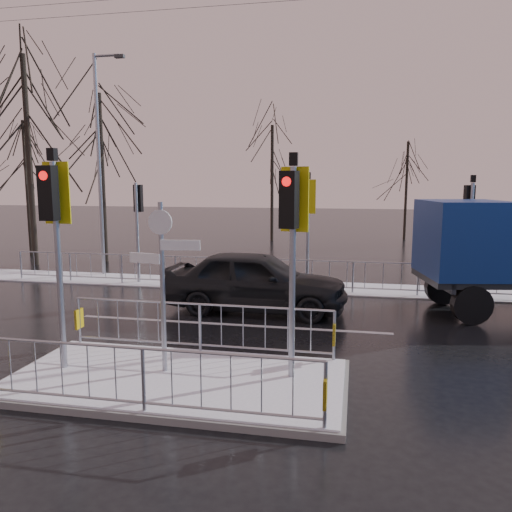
% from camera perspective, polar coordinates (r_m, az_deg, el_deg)
% --- Properties ---
extents(ground, '(120.00, 120.00, 0.00)m').
position_cam_1_polar(ground, '(9.28, -9.04, -14.23)').
color(ground, black).
rests_on(ground, ground).
extents(snow_verge, '(30.00, 2.00, 0.04)m').
position_cam_1_polar(snow_verge, '(17.25, 0.95, -3.38)').
color(snow_verge, white).
rests_on(snow_verge, ground).
extents(lane_markings, '(8.00, 11.38, 0.01)m').
position_cam_1_polar(lane_markings, '(8.99, -9.80, -14.99)').
color(lane_markings, silver).
rests_on(lane_markings, ground).
extents(traffic_island, '(6.00, 3.04, 4.15)m').
position_cam_1_polar(traffic_island, '(9.15, -9.14, -11.94)').
color(traffic_island, slate).
rests_on(traffic_island, ground).
extents(far_kerb_fixtures, '(18.00, 0.65, 3.83)m').
position_cam_1_polar(far_kerb_fixtures, '(16.53, 1.64, -0.38)').
color(far_kerb_fixtures, '#91959E').
rests_on(far_kerb_fixtures, ground).
extents(car_far_lane, '(5.07, 2.14, 1.71)m').
position_cam_1_polar(car_far_lane, '(13.78, -0.02, -2.87)').
color(car_far_lane, black).
rests_on(car_far_lane, ground).
extents(flatbed_truck, '(6.94, 3.53, 3.07)m').
position_cam_1_polar(flatbed_truck, '(14.90, 25.90, 0.17)').
color(flatbed_truck, black).
rests_on(flatbed_truck, ground).
extents(tree_near_a, '(4.75, 4.75, 8.97)m').
position_cam_1_polar(tree_near_a, '(23.48, -24.73, 13.95)').
color(tree_near_a, black).
rests_on(tree_near_a, ground).
extents(tree_near_b, '(4.00, 4.00, 7.55)m').
position_cam_1_polar(tree_near_b, '(23.35, -17.29, 11.99)').
color(tree_near_b, black).
rests_on(tree_near_b, ground).
extents(tree_near_c, '(3.50, 3.50, 6.61)m').
position_cam_1_polar(tree_near_c, '(26.56, -24.85, 9.74)').
color(tree_near_c, black).
rests_on(tree_near_c, ground).
extents(tree_far_a, '(3.75, 3.75, 7.08)m').
position_cam_1_polar(tree_far_a, '(30.45, 1.86, 10.85)').
color(tree_far_a, black).
rests_on(tree_far_a, ground).
extents(tree_far_b, '(3.25, 3.25, 6.14)m').
position_cam_1_polar(tree_far_b, '(32.15, 16.87, 9.22)').
color(tree_far_b, black).
rests_on(tree_far_b, ground).
extents(street_lamp_left, '(1.25, 0.18, 8.20)m').
position_cam_1_polar(street_lamp_left, '(19.93, -17.35, 10.77)').
color(street_lamp_left, '#91959E').
rests_on(street_lamp_left, ground).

